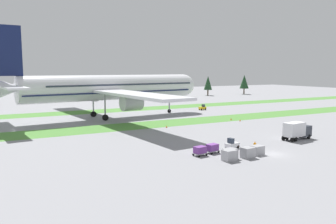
# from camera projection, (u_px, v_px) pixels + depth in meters

# --- Properties ---
(ground_plane) EXTENTS (400.00, 400.00, 0.00)m
(ground_plane) POSITION_uv_depth(u_px,v_px,m) (273.00, 154.00, 57.02)
(ground_plane) COLOR gray
(grass_strip_near) EXTENTS (320.00, 10.96, 0.01)m
(grass_strip_near) POSITION_uv_depth(u_px,v_px,m) (168.00, 123.00, 90.30)
(grass_strip_near) COLOR #4C8438
(grass_strip_near) RESTS_ON ground
(grass_strip_far) EXTENTS (320.00, 10.96, 0.01)m
(grass_strip_far) POSITION_uv_depth(u_px,v_px,m) (123.00, 110.00, 120.04)
(grass_strip_far) COLOR #4C8438
(grass_strip_far) RESTS_ON ground
(airliner) EXTENTS (62.99, 77.97, 25.02)m
(airliner) POSITION_uv_depth(u_px,v_px,m) (107.00, 88.00, 98.63)
(airliner) COLOR white
(airliner) RESTS_ON ground
(baggage_tug) EXTENTS (2.79, 1.75, 1.97)m
(baggage_tug) POSITION_uv_depth(u_px,v_px,m) (232.00, 144.00, 60.75)
(baggage_tug) COLOR silver
(baggage_tug) RESTS_ON ground
(cargo_dolly_lead) EXTENTS (2.44, 1.87, 1.55)m
(cargo_dolly_lead) POSITION_uv_depth(u_px,v_px,m) (212.00, 148.00, 57.65)
(cargo_dolly_lead) COLOR #A3A3A8
(cargo_dolly_lead) RESTS_ON ground
(cargo_dolly_second) EXTENTS (2.44, 1.87, 1.55)m
(cargo_dolly_second) POSITION_uv_depth(u_px,v_px,m) (200.00, 150.00, 55.86)
(cargo_dolly_second) COLOR #A3A3A8
(cargo_dolly_second) RESTS_ON ground
(catering_truck) EXTENTS (7.19, 3.15, 3.58)m
(catering_truck) POSITION_uv_depth(u_px,v_px,m) (297.00, 130.00, 68.72)
(catering_truck) COLOR #2D333D
(catering_truck) RESTS_ON ground
(pushback_tractor) EXTENTS (2.72, 1.56, 1.97)m
(pushback_tractor) POSITION_uv_depth(u_px,v_px,m) (203.00, 108.00, 119.76)
(pushback_tractor) COLOR yellow
(pushback_tractor) RESTS_ON ground
(ground_crew_marshaller) EXTENTS (0.55, 0.36, 1.74)m
(ground_crew_marshaller) POSITION_uv_depth(u_px,v_px,m) (255.00, 146.00, 58.96)
(ground_crew_marshaller) COLOR black
(ground_crew_marshaller) RESTS_ON ground
(ground_crew_loader) EXTENTS (0.36, 0.56, 1.74)m
(ground_crew_loader) POSITION_uv_depth(u_px,v_px,m) (295.00, 133.00, 70.43)
(ground_crew_loader) COLOR black
(ground_crew_loader) RESTS_ON ground
(uld_container_0) EXTENTS (2.09, 1.71, 1.70)m
(uld_container_0) POSITION_uv_depth(u_px,v_px,m) (248.00, 153.00, 54.58)
(uld_container_0) COLOR #A3A3A8
(uld_container_0) RESTS_ON ground
(uld_container_1) EXTENTS (2.07, 1.69, 1.70)m
(uld_container_1) POSITION_uv_depth(u_px,v_px,m) (229.00, 155.00, 52.80)
(uld_container_1) COLOR #A3A3A8
(uld_container_1) RESTS_ON ground
(uld_container_2) EXTENTS (2.16, 1.80, 1.65)m
(uld_container_2) POSITION_uv_depth(u_px,v_px,m) (230.00, 154.00, 53.90)
(uld_container_2) COLOR #A3A3A8
(uld_container_2) RESTS_ON ground
(uld_container_3) EXTENTS (2.10, 1.72, 1.51)m
(uld_container_3) POSITION_uv_depth(u_px,v_px,m) (257.00, 150.00, 56.64)
(uld_container_3) COLOR #A3A3A8
(uld_container_3) RESTS_ON ground
(taxiway_marker_0) EXTENTS (0.44, 0.44, 0.66)m
(taxiway_marker_0) POSITION_uv_depth(u_px,v_px,m) (231.00, 119.00, 95.38)
(taxiway_marker_0) COLOR orange
(taxiway_marker_0) RESTS_ON ground
(taxiway_marker_1) EXTENTS (0.44, 0.44, 0.61)m
(taxiway_marker_1) POSITION_uv_depth(u_px,v_px,m) (167.00, 127.00, 82.83)
(taxiway_marker_1) COLOR orange
(taxiway_marker_1) RESTS_ON ground
(taxiway_marker_2) EXTENTS (0.44, 0.44, 0.52)m
(taxiway_marker_2) POSITION_uv_depth(u_px,v_px,m) (240.00, 120.00, 93.37)
(taxiway_marker_2) COLOR orange
(taxiway_marker_2) RESTS_ON ground
(distant_tree_line) EXTENTS (186.03, 7.82, 12.22)m
(distant_tree_line) POSITION_uv_depth(u_px,v_px,m) (85.00, 86.00, 153.92)
(distant_tree_line) COLOR #4C3823
(distant_tree_line) RESTS_ON ground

